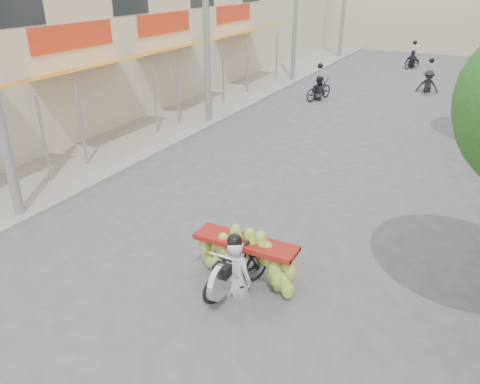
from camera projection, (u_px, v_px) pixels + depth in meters
ground at (104, 382)px, 6.85m from camera, size 120.00×120.00×0.00m
sidewalk_left at (213, 101)px, 21.80m from camera, size 4.00×60.00×0.12m
shophouse_row_left at (108, 31)px, 21.82m from camera, size 9.77×40.00×6.00m
far_building at (442, 1)px, 35.90m from camera, size 20.00×6.00×7.00m
utility_pole_mid at (206, 16)px, 17.04m from camera, size 0.60×0.24×8.00m
utility_pole_far at (296, 4)px, 24.28m from camera, size 0.60×0.24×8.00m
banana_motorbike at (240, 256)px, 8.62m from camera, size 2.20×1.85×2.15m
bg_motorbike_a at (319, 84)px, 21.92m from camera, size 1.11×1.84×1.95m
bg_motorbike_b at (429, 76)px, 23.21m from camera, size 1.10×1.79×1.95m
bg_motorbike_c at (413, 55)px, 29.19m from camera, size 1.10×1.59×1.95m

